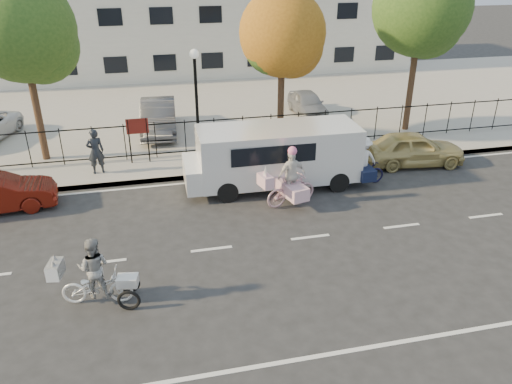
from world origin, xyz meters
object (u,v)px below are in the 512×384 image
object	(u,v)px
lot_car_c	(159,117)
lot_car_d	(308,103)
gold_sedan	(413,149)
pedestrian	(96,151)
lamppost	(196,85)
zebra_trike	(96,279)
white_van	(275,154)
bull_bike	(361,166)
unicorn_bike	(290,184)

from	to	relation	value
lot_car_c	lot_car_d	bearing A→B (deg)	11.21
gold_sedan	pedestrian	xyz separation A→B (m)	(-12.22, 1.58, 0.34)
lamppost	zebra_trike	xyz separation A→B (m)	(-3.53, -8.56, -2.42)
lamppost	gold_sedan	bearing A→B (deg)	-15.53
white_van	lot_car_d	size ratio (longest dim) A/B	1.79
pedestrian	zebra_trike	bearing A→B (deg)	79.52
gold_sedan	white_van	bearing A→B (deg)	103.06
zebra_trike	bull_bike	bearing A→B (deg)	-51.42
pedestrian	lot_car_d	xyz separation A→B (m)	(10.07, 5.32, -0.27)
zebra_trike	lot_car_c	bearing A→B (deg)	-0.11
gold_sedan	lot_car_c	world-z (taller)	lot_car_c
lamppost	lot_car_d	bearing A→B (deg)	36.96
white_van	lot_car_d	distance (m)	8.48
white_van	bull_bike	bearing A→B (deg)	-9.83
unicorn_bike	lot_car_d	distance (m)	9.90
bull_bike	lot_car_d	size ratio (longest dim) A/B	0.56
lamppost	unicorn_bike	size ratio (longest dim) A/B	2.03
bull_bike	pedestrian	bearing A→B (deg)	71.32
lamppost	pedestrian	bearing A→B (deg)	-169.67
zebra_trike	lot_car_d	bearing A→B (deg)	-26.48
lamppost	zebra_trike	distance (m)	9.57
gold_sedan	pedestrian	world-z (taller)	pedestrian
unicorn_bike	bull_bike	world-z (taller)	unicorn_bike
unicorn_bike	pedestrian	bearing A→B (deg)	44.74
bull_bike	lot_car_c	xyz separation A→B (m)	(-6.91, 7.15, 0.15)
gold_sedan	lot_car_c	size ratio (longest dim) A/B	0.89
lamppost	lot_car_c	distance (m)	4.43
pedestrian	lot_car_c	bearing A→B (deg)	-134.12
lamppost	bull_bike	bearing A→B (deg)	-33.29
unicorn_bike	gold_sedan	distance (m)	6.22
lamppost	zebra_trike	size ratio (longest dim) A/B	2.06
gold_sedan	pedestrian	distance (m)	12.33
zebra_trike	lot_car_d	distance (m)	16.32
lamppost	bull_bike	distance (m)	6.98
gold_sedan	bull_bike	bearing A→B (deg)	121.28
lot_car_c	white_van	bearing A→B (deg)	-56.58
white_van	lot_car_c	world-z (taller)	white_van
gold_sedan	lot_car_c	xyz separation A→B (m)	(-9.70, 5.85, 0.20)
unicorn_bike	pedestrian	world-z (taller)	unicorn_bike
lamppost	bull_bike	size ratio (longest dim) A/B	2.22
lamppost	gold_sedan	size ratio (longest dim) A/B	1.09
bull_bike	pedestrian	size ratio (longest dim) A/B	1.12
white_van	pedestrian	world-z (taller)	white_van
unicorn_bike	lot_car_c	world-z (taller)	unicorn_bike
lamppost	gold_sedan	world-z (taller)	lamppost
lamppost	unicorn_bike	xyz separation A→B (m)	(2.49, -4.61, -2.34)
pedestrian	lot_car_c	world-z (taller)	pedestrian
lot_car_d	zebra_trike	bearing A→B (deg)	-125.83
unicorn_bike	lot_car_d	bearing A→B (deg)	-35.62
lamppost	lot_car_c	size ratio (longest dim) A/B	0.97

